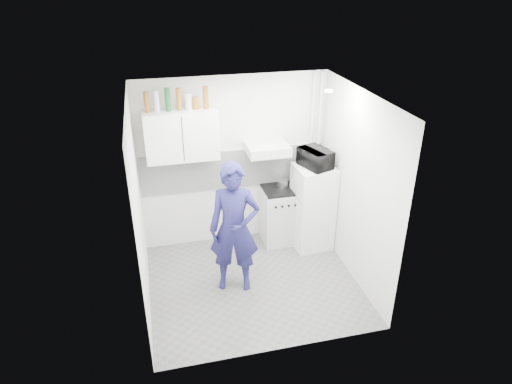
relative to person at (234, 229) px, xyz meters
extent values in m
plane|color=#5F5F5D|center=(0.24, -0.02, -0.90)|extent=(2.80, 2.80, 0.00)
plane|color=white|center=(0.24, -0.02, 1.70)|extent=(2.80, 2.80, 0.00)
plane|color=silver|center=(0.24, 1.23, 0.40)|extent=(2.80, 0.00, 2.80)
plane|color=silver|center=(-1.16, -0.02, 0.40)|extent=(0.00, 2.60, 2.60)
plane|color=silver|center=(1.64, -0.02, 0.40)|extent=(0.00, 2.60, 2.60)
imported|color=#1C1B4F|center=(0.00, 0.00, 0.00)|extent=(0.74, 0.58, 1.80)
cube|color=silver|center=(0.91, 0.98, -0.46)|extent=(0.55, 0.55, 0.88)
cube|color=white|center=(1.34, 0.72, -0.24)|extent=(0.58, 0.58, 1.33)
cube|color=black|center=(0.91, 0.98, 0.00)|extent=(0.53, 0.53, 0.03)
cylinder|color=silver|center=(0.96, 1.04, 0.06)|extent=(0.17, 0.17, 0.09)
imported|color=black|center=(1.34, 0.72, 0.56)|extent=(0.57, 0.47, 0.27)
cylinder|color=brown|center=(-0.93, 1.05, 1.44)|extent=(0.06, 0.06, 0.27)
cylinder|color=#B2B7BC|center=(-0.80, 1.05, 1.45)|extent=(0.07, 0.07, 0.29)
cylinder|color=#144C1E|center=(-0.65, 1.05, 1.46)|extent=(0.07, 0.07, 0.31)
cylinder|color=brown|center=(-0.51, 1.05, 1.45)|extent=(0.07, 0.07, 0.30)
cylinder|color=#B2B7BC|center=(-0.38, 1.05, 1.41)|extent=(0.09, 0.09, 0.23)
cylinder|color=brown|center=(-0.29, 1.05, 1.38)|extent=(0.09, 0.09, 0.17)
cylinder|color=brown|center=(-0.15, 1.05, 1.45)|extent=(0.07, 0.07, 0.30)
cube|color=white|center=(-0.51, 1.05, 0.95)|extent=(1.00, 0.35, 0.70)
cube|color=silver|center=(0.69, 0.98, 0.67)|extent=(0.60, 0.50, 0.14)
cube|color=white|center=(0.24, 1.21, 0.30)|extent=(2.74, 0.03, 0.60)
cylinder|color=silver|center=(1.54, 1.15, 0.40)|extent=(0.05, 0.05, 2.60)
cylinder|color=silver|center=(1.42, 1.15, 0.40)|extent=(0.04, 0.04, 2.60)
cylinder|color=white|center=(1.24, 0.18, 1.67)|extent=(0.10, 0.10, 0.02)
camera|label=1|loc=(-0.92, -4.96, 3.05)|focal=32.00mm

